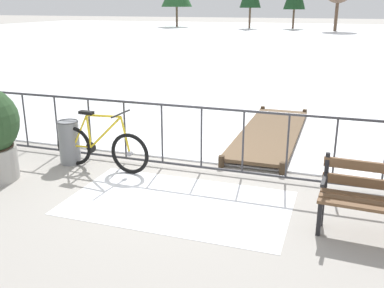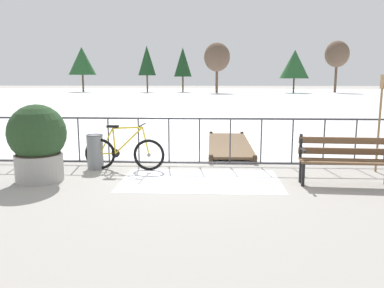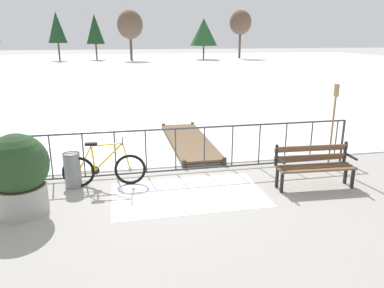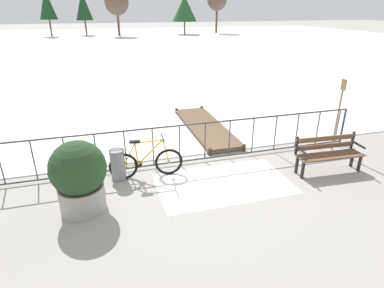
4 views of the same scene
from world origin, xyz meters
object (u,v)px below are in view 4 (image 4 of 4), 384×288
bicycle_near_railing (146,163)px  planter_with_shrub (79,176)px  park_bench (328,151)px  trash_bin (118,165)px  oar_upright (339,111)px

bicycle_near_railing → planter_with_shrub: bearing=-146.1°
park_bench → trash_bin: 4.98m
bicycle_near_railing → oar_upright: 5.28m
park_bench → planter_with_shrub: 5.64m
bicycle_near_railing → planter_with_shrub: planter_with_shrub is taller
planter_with_shrub → trash_bin: (0.76, 1.02, -0.38)m
bicycle_near_railing → trash_bin: bearing=172.9°
planter_with_shrub → trash_bin: planter_with_shrub is taller
park_bench → bicycle_near_railing: bearing=168.1°
bicycle_near_railing → oar_upright: bearing=1.1°
trash_bin → planter_with_shrub: bearing=-126.7°
park_bench → planter_with_shrub: size_ratio=1.13×
planter_with_shrub → trash_bin: 1.33m
oar_upright → planter_with_shrub: bearing=-171.1°
park_bench → oar_upright: oar_upright is taller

